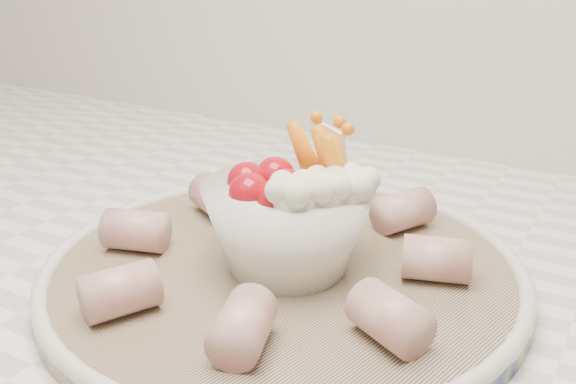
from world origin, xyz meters
The scene contains 3 objects.
serving_platter centered at (0.08, 1.38, 0.93)m, with size 0.44×0.44×0.02m.
veggie_bowl centered at (0.09, 1.38, 0.98)m, with size 0.13×0.13×0.11m.
cured_meat_rolls centered at (0.08, 1.38, 0.95)m, with size 0.28×0.29×0.03m.
Camera 1 is at (0.31, 1.00, 1.17)m, focal length 40.00 mm.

